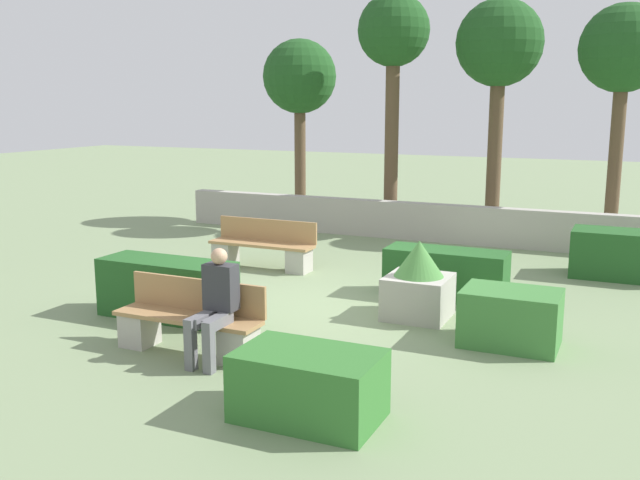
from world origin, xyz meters
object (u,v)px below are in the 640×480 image
Objects in this scene: planter_corner_left at (418,283)px; tree_center_right at (499,49)px; bench_front at (189,325)px; tree_center_left at (393,40)px; tree_rightmost at (624,53)px; tree_leftmost at (300,80)px; bench_left_side at (262,249)px; person_seated_man at (215,301)px.

planter_corner_left is 0.21× the size of tree_center_right.
bench_front is 3.27m from planter_corner_left.
tree_center_left reaches higher than tree_rightmost.
bench_front is at bearing -86.87° from tree_center_left.
bench_front is 0.42× the size of tree_leftmost.
bench_front is 0.95× the size of bench_left_side.
tree_rightmost is (7.26, 0.28, 0.45)m from tree_leftmost.
tree_leftmost is 0.84× the size of tree_center_left.
bench_left_side is at bearing -100.84° from tree_center_left.
planter_corner_left is 8.09m from tree_rightmost.
tree_center_right is 1.05× the size of tree_rightmost.
tree_center_left is 1.03× the size of tree_center_right.
bench_front is 0.38× the size of tree_rightmost.
tree_leftmost reaches higher than bench_left_side.
bench_left_side is at bearing 152.87° from planter_corner_left.
tree_center_right is (2.23, 0.62, -0.21)m from tree_center_left.
tree_center_left is at bearing -8.27° from tree_leftmost.
tree_center_right is at bearing 92.87° from planter_corner_left.
tree_leftmost is 2.67m from tree_center_left.
tree_center_right reaches higher than bench_front.
tree_leftmost is at bearing 110.35° from person_seated_man.
tree_rightmost is (4.27, 9.49, 3.61)m from bench_front.
bench_front is at bearing -114.22° from tree_rightmost.
tree_rightmost is (5.63, 5.22, 3.61)m from bench_left_side.
person_seated_man is 0.26× the size of tree_center_right.
planter_corner_left is at bearing 50.06° from bench_front.
person_seated_man reaches higher than bench_left_side.
tree_rightmost is at bearing 68.48° from person_seated_man.
person_seated_man is at bearing -121.54° from planter_corner_left.
tree_center_right is (1.28, 9.60, 3.38)m from person_seated_man.
tree_center_right is 2.53m from tree_rightmost.
tree_leftmost reaches higher than bench_front.
tree_leftmost is 4.79m from tree_center_right.
tree_rightmost is (2.17, 6.98, 3.46)m from planter_corner_left.
tree_center_left reaches higher than bench_front.
tree_center_right is (-0.35, 6.96, 3.62)m from planter_corner_left.
bench_front is at bearing -129.94° from planter_corner_left.
planter_corner_left is at bearing -107.28° from tree_rightmost.
bench_front is 10.18m from tree_leftmost.
tree_center_right is (4.74, 0.25, 0.61)m from tree_leftmost.
bench_left_side is at bearing -137.17° from tree_rightmost.
planter_corner_left reaches higher than bench_front.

